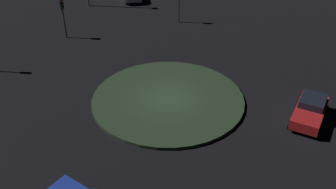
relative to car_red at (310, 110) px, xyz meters
name	(u,v)px	position (x,y,z in m)	size (l,w,h in m)	color
ground_plane	(168,100)	(3.01, 9.26, -0.76)	(116.72, 116.72, 0.00)	black
roundabout_island	(168,99)	(3.01, 9.26, -0.64)	(10.97, 10.97, 0.23)	#263823
car_red	(310,110)	(0.00, 0.00, 0.00)	(4.33, 3.65, 1.47)	red
traffic_light_northeast	(63,11)	(14.48, 18.14, 1.90)	(0.39, 0.37, 3.71)	#2D2D2D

